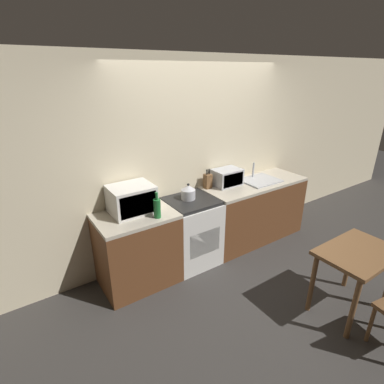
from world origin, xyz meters
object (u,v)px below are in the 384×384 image
at_px(kettle, 188,192).
at_px(bottle, 157,208).
at_px(stove_range, 191,231).
at_px(microwave, 132,199).
at_px(dining_table, 356,261).
at_px(toaster_oven, 227,177).

xyz_separation_m(kettle, bottle, (-0.56, -0.23, 0.02)).
relative_size(stove_range, bottle, 3.04).
distance_m(stove_range, microwave, 0.97).
bearing_deg(stove_range, dining_table, -62.00).
height_order(microwave, bottle, microwave).
height_order(stove_range, kettle, kettle).
xyz_separation_m(kettle, microwave, (-0.73, 0.05, 0.07)).
xyz_separation_m(stove_range, microwave, (-0.75, 0.09, 0.61)).
relative_size(stove_range, microwave, 1.87).
bearing_deg(toaster_oven, dining_table, -84.16).
bearing_deg(dining_table, kettle, 117.78).
xyz_separation_m(stove_range, toaster_oven, (0.70, 0.15, 0.57)).
bearing_deg(kettle, dining_table, -62.22).
bearing_deg(dining_table, toaster_oven, 95.84).
xyz_separation_m(stove_range, bottle, (-0.57, -0.19, 0.57)).
height_order(toaster_oven, dining_table, toaster_oven).
distance_m(kettle, microwave, 0.74).
distance_m(bottle, toaster_oven, 1.32).
distance_m(kettle, bottle, 0.61).
bearing_deg(microwave, kettle, -3.71).
bearing_deg(microwave, toaster_oven, 2.30).
distance_m(microwave, toaster_oven, 1.45).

